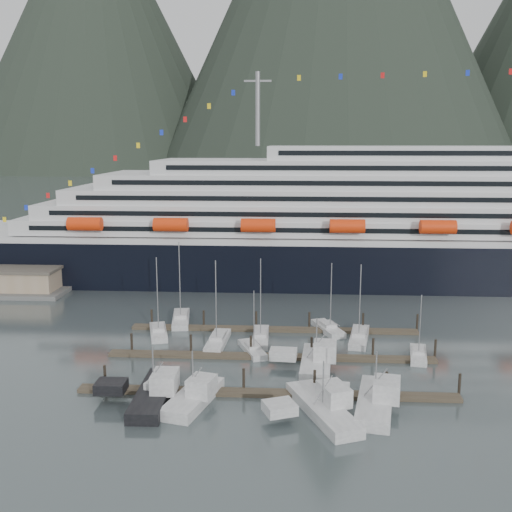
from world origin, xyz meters
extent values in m
plane|color=#4B5758|center=(0.00, 0.00, 0.00)|extent=(1600.00, 1600.00, 0.00)
cone|color=#222C21|center=(-220.00, 600.00, 145.00)|extent=(340.00, 340.00, 340.00)
cube|color=black|center=(25.00, 55.00, 4.00)|extent=(210.00, 28.00, 12.00)
cube|color=silver|center=(25.00, 55.00, 10.50)|extent=(205.80, 27.44, 1.50)
cube|color=silver|center=(30.00, 55.00, 13.10)|extent=(185.00, 26.00, 3.20)
cube|color=black|center=(30.00, 41.95, 13.26)|extent=(175.75, 0.20, 1.00)
cube|color=silver|center=(32.00, 55.00, 16.30)|extent=(180.00, 25.00, 3.20)
cube|color=black|center=(32.00, 42.45, 16.46)|extent=(171.00, 0.20, 1.00)
cube|color=silver|center=(34.00, 55.00, 19.50)|extent=(172.00, 24.00, 3.20)
cube|color=black|center=(34.00, 42.95, 19.66)|extent=(163.40, 0.20, 1.00)
cube|color=silver|center=(36.00, 55.00, 22.70)|extent=(160.00, 23.00, 3.20)
cube|color=black|center=(36.00, 43.45, 22.86)|extent=(152.00, 0.20, 1.00)
cube|color=silver|center=(38.00, 55.00, 25.80)|extent=(140.00, 22.00, 3.00)
cube|color=black|center=(38.00, 43.95, 25.95)|extent=(133.00, 0.20, 1.00)
cube|color=silver|center=(40.00, 55.00, 28.80)|extent=(95.00, 20.00, 3.00)
cube|color=black|center=(40.00, 44.95, 28.95)|extent=(90.25, 0.20, 1.00)
cylinder|color=gray|center=(-10.00, 55.00, 38.30)|extent=(1.00, 1.00, 16.00)
cylinder|color=#FF380D|center=(-45.00, 40.00, 14.50)|extent=(7.00, 2.80, 2.80)
cylinder|color=#FF380D|center=(-27.00, 40.00, 14.50)|extent=(7.00, 2.80, 2.80)
cylinder|color=#FF380D|center=(-9.00, 40.00, 14.50)|extent=(7.00, 2.80, 2.80)
cylinder|color=#FF380D|center=(9.00, 40.00, 14.50)|extent=(7.00, 2.80, 2.80)
cylinder|color=#FF380D|center=(27.00, 40.00, 14.50)|extent=(7.00, 2.80, 2.80)
cube|color=#3F3528|center=(-5.00, -10.00, 0.25)|extent=(48.00, 2.00, 0.50)
cylinder|color=black|center=(-26.00, -8.90, 1.40)|extent=(0.36, 0.36, 3.20)
cylinder|color=black|center=(-17.00, -8.90, 1.40)|extent=(0.36, 0.36, 3.20)
cylinder|color=black|center=(-8.00, -8.90, 1.40)|extent=(0.36, 0.36, 3.20)
cylinder|color=black|center=(1.00, -8.90, 1.40)|extent=(0.36, 0.36, 3.20)
cylinder|color=black|center=(10.00, -8.90, 1.40)|extent=(0.36, 0.36, 3.20)
cylinder|color=black|center=(19.00, -8.90, 1.40)|extent=(0.36, 0.36, 3.20)
cube|color=#3F3528|center=(-5.00, 3.00, 0.25)|extent=(48.00, 2.00, 0.50)
cylinder|color=black|center=(-26.00, 4.10, 1.40)|extent=(0.36, 0.36, 3.20)
cylinder|color=black|center=(-17.00, 4.10, 1.40)|extent=(0.36, 0.36, 3.20)
cylinder|color=black|center=(-8.00, 4.10, 1.40)|extent=(0.36, 0.36, 3.20)
cylinder|color=black|center=(1.00, 4.10, 1.40)|extent=(0.36, 0.36, 3.20)
cylinder|color=black|center=(10.00, 4.10, 1.40)|extent=(0.36, 0.36, 3.20)
cylinder|color=black|center=(19.00, 4.10, 1.40)|extent=(0.36, 0.36, 3.20)
cube|color=#3F3528|center=(-5.00, 16.00, 0.25)|extent=(48.00, 2.00, 0.50)
cylinder|color=black|center=(-26.00, 17.10, 1.40)|extent=(0.36, 0.36, 3.20)
cylinder|color=black|center=(-17.00, 17.10, 1.40)|extent=(0.36, 0.36, 3.20)
cylinder|color=black|center=(-8.00, 17.10, 1.40)|extent=(0.36, 0.36, 3.20)
cylinder|color=black|center=(1.00, 17.10, 1.40)|extent=(0.36, 0.36, 3.20)
cylinder|color=black|center=(10.00, 17.10, 1.40)|extent=(0.36, 0.36, 3.20)
cylinder|color=black|center=(19.00, 17.10, 1.40)|extent=(0.36, 0.36, 3.20)
cube|color=#AFAFAF|center=(-23.84, 12.47, 0.25)|extent=(4.85, 9.26, 1.38)
cube|color=#AFAFAF|center=(-23.84, 12.47, 1.14)|extent=(2.73, 3.53, 0.79)
cylinder|color=gray|center=(-23.60, 11.61, 7.06)|extent=(0.16, 0.16, 12.33)
cube|color=#AFAFAF|center=(-13.55, 8.65, 0.25)|extent=(3.17, 10.35, 1.43)
cube|color=#AFAFAF|center=(-13.55, 8.65, 1.18)|extent=(2.22, 3.68, 0.82)
cylinder|color=gray|center=(-13.60, 7.62, 7.28)|extent=(0.16, 0.16, 12.71)
cube|color=#AFAFAF|center=(-7.87, 5.34, 0.25)|extent=(5.05, 8.41, 1.20)
cube|color=#AFAFAF|center=(-7.87, 5.34, 0.99)|extent=(2.64, 3.28, 0.69)
cylinder|color=gray|center=(-7.58, 4.58, 5.28)|extent=(0.14, 0.14, 9.01)
cube|color=#AFAFAF|center=(-6.91, 11.08, 0.25)|extent=(2.70, 10.44, 1.32)
cube|color=#AFAFAF|center=(-6.91, 11.08, 1.09)|extent=(1.97, 3.68, 0.76)
cylinder|color=gray|center=(-6.88, 10.04, 7.19)|extent=(0.15, 0.15, 12.68)
cube|color=#AFAFAF|center=(-21.50, 20.00, 0.25)|extent=(4.36, 11.00, 1.50)
cube|color=#AFAFAF|center=(-21.50, 20.00, 1.23)|extent=(2.68, 4.02, 0.86)
cylinder|color=gray|center=(-21.34, 18.94, 7.70)|extent=(0.17, 0.17, 13.47)
cube|color=#AFAFAF|center=(4.12, 16.21, 0.25)|extent=(5.51, 9.20, 1.38)
cube|color=#AFAFAF|center=(4.12, 16.21, 1.13)|extent=(2.93, 3.60, 0.79)
cylinder|color=gray|center=(4.43, 15.38, 6.38)|extent=(0.16, 0.16, 10.99)
cube|color=#AFAFAF|center=(8.85, 11.99, 0.25)|extent=(4.44, 11.04, 1.43)
cube|color=#AFAFAF|center=(8.85, 11.99, 1.18)|extent=(2.65, 4.05, 0.82)
cylinder|color=gray|center=(8.67, 10.94, 6.76)|extent=(0.16, 0.16, 11.68)
cube|color=#AFAFAF|center=(16.70, 4.52, 0.25)|extent=(3.61, 8.11, 1.22)
cube|color=#AFAFAF|center=(16.70, 4.52, 1.00)|extent=(2.20, 3.00, 0.70)
cylinder|color=gray|center=(16.56, 3.75, 5.26)|extent=(0.14, 0.14, 8.96)
cube|color=black|center=(-18.79, -12.39, 0.35)|extent=(4.18, 14.03, 2.14)
cube|color=black|center=(-24.09, -12.52, 1.72)|extent=(3.72, 3.15, 1.29)
cube|color=#AFAFAF|center=(-17.40, -12.36, 2.47)|extent=(3.10, 4.25, 2.36)
cube|color=black|center=(-17.40, -12.36, 3.32)|extent=(2.88, 3.97, 0.54)
cylinder|color=gray|center=(-18.79, -12.39, 4.29)|extent=(0.17, 0.17, 5.36)
cube|color=#AFAFAF|center=(-13.81, -13.05, 0.35)|extent=(6.46, 11.92, 2.06)
cube|color=#AFAFAF|center=(-17.98, -11.95, 1.65)|extent=(4.03, 3.30, 1.24)
cube|color=#AFAFAF|center=(-12.71, -13.33, 2.37)|extent=(3.66, 4.03, 2.27)
cube|color=black|center=(-12.71, -13.33, 3.20)|extent=(3.40, 3.75, 0.52)
cylinder|color=gray|center=(-13.81, -13.05, 4.13)|extent=(0.17, 0.17, 5.16)
cube|color=#AFAFAF|center=(1.75, -15.00, 0.35)|extent=(8.68, 14.45, 2.02)
cube|color=#AFAFAF|center=(-3.22, -17.02, 1.61)|extent=(4.35, 4.17, 1.21)
cube|color=#AFAFAF|center=(3.05, -14.47, 2.32)|extent=(4.21, 4.99, 2.22)
cube|color=black|center=(3.05, -14.47, 3.13)|extent=(3.92, 4.65, 0.50)
cylinder|color=gray|center=(1.75, -15.00, 4.04)|extent=(0.16, 0.16, 5.04)
cube|color=#AFAFAF|center=(8.05, -12.98, 0.35)|extent=(6.30, 13.67, 2.19)
cube|color=#AFAFAF|center=(3.13, -12.06, 1.76)|extent=(4.20, 3.53, 1.32)
cube|color=#AFAFAF|center=(9.34, -13.22, 2.52)|extent=(3.74, 4.45, 2.41)
cube|color=black|center=(9.34, -13.22, 3.40)|extent=(3.48, 4.15, 0.55)
cylinder|color=gray|center=(8.05, -12.98, 4.39)|extent=(0.18, 0.18, 5.49)
cube|color=#AFAFAF|center=(1.51, -0.40, 0.35)|extent=(4.92, 12.50, 2.22)
cube|color=#AFAFAF|center=(-3.12, -0.05, 1.78)|extent=(3.97, 2.97, 1.33)
cube|color=#AFAFAF|center=(2.73, -0.49, 2.56)|extent=(3.38, 3.90, 2.45)
cube|color=black|center=(2.73, -0.49, 3.45)|extent=(3.14, 3.63, 0.56)
cylinder|color=gray|center=(1.51, -0.40, 4.45)|extent=(0.18, 0.18, 5.56)
camera|label=1|loc=(-1.99, -80.48, 31.40)|focal=42.00mm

